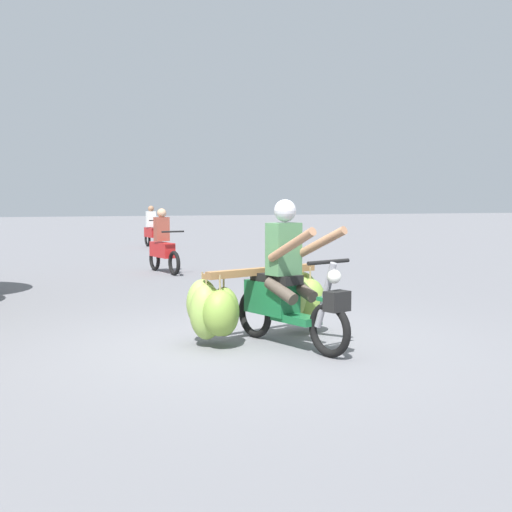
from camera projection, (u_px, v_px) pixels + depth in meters
The scene contains 4 objects.
ground_plane at pixel (250, 344), 7.08m from camera, with size 120.00×120.00×0.00m, color slate.
motorbike_main_loaded at pixel (267, 297), 7.19m from camera, with size 1.77×1.77×1.58m.
motorbike_distant_ahead_left at pixel (163, 247), 14.08m from camera, with size 0.54×1.61×1.40m.
motorbike_distant_ahead_right at pixel (151, 230), 21.78m from camera, with size 0.50×1.62×1.40m.
Camera 1 is at (-2.45, -6.53, 1.57)m, focal length 45.49 mm.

